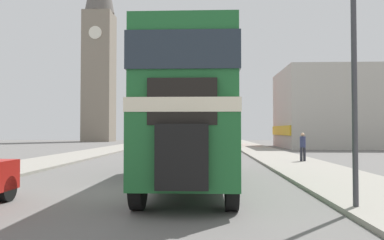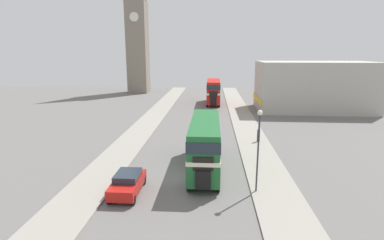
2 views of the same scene
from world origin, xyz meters
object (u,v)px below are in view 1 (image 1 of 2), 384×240
(street_lamp, at_px, (354,32))
(double_decker_bus, at_px, (192,108))
(bus_distant, at_px, (209,123))
(pedestrian_walking, at_px, (303,145))
(church_tower, at_px, (99,35))

(street_lamp, bearing_deg, double_decker_bus, 132.39)
(bus_distant, relative_size, street_lamp, 1.59)
(pedestrian_walking, bearing_deg, church_tower, 119.74)
(street_lamp, bearing_deg, church_tower, 111.87)
(double_decker_bus, xyz_separation_m, pedestrian_walking, (5.70, 8.09, -1.54))
(double_decker_bus, height_order, bus_distant, bus_distant)
(bus_distant, bearing_deg, pedestrian_walking, -78.79)
(pedestrian_walking, bearing_deg, street_lamp, -99.08)
(bus_distant, xyz_separation_m, pedestrian_walking, (4.92, -24.84, -1.66))
(bus_distant, distance_m, pedestrian_walking, 25.38)
(double_decker_bus, bearing_deg, street_lamp, -47.61)
(church_tower, bearing_deg, pedestrian_walking, -60.26)
(double_decker_bus, height_order, pedestrian_walking, double_decker_bus)
(double_decker_bus, relative_size, bus_distant, 1.10)
(bus_distant, height_order, church_tower, church_tower)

